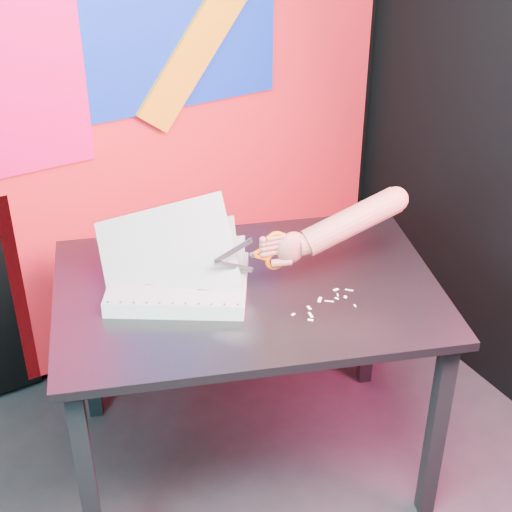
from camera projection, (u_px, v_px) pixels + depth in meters
room at (223, 267)px, 1.46m from camera, size 3.01×3.01×2.71m
backdrop at (48, 164)px, 2.77m from camera, size 2.88×0.05×2.08m
work_table at (248, 310)px, 2.52m from camera, size 1.41×1.16×0.75m
printout_stack at (178, 282)px, 2.45m from camera, size 0.52×0.49×0.32m
scissors at (271, 252)px, 2.39m from camera, size 0.23×0.05×0.13m
hand_forearm at (342, 225)px, 2.43m from camera, size 0.48×0.14×0.20m
paper_clippings at (325, 303)px, 2.40m from camera, size 0.24×0.11×0.00m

